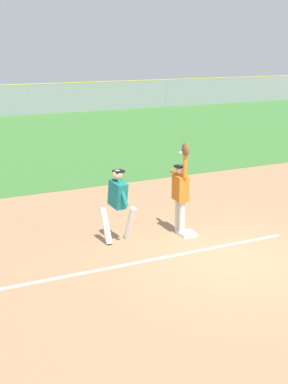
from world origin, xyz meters
TOP-DOWN VIEW (x-y plane):
  - ground_plane at (0.00, 0.00)m, footprint 79.24×79.24m
  - outfield_grass at (0.00, 16.22)m, footprint 49.57×18.63m
  - chalk_foul_line at (-4.12, 0.86)m, footprint 12.00×0.27m
  - first_base at (-0.12, 1.76)m, footprint 0.39×0.39m
  - fielder at (-0.22, 1.92)m, footprint 0.30×0.90m
  - runner at (-1.76, 2.13)m, footprint 0.78×0.85m
  - baseball at (-0.17, 2.05)m, footprint 0.07×0.07m
  - parked_car_silver at (3.04, 29.96)m, footprint 4.47×2.26m
  - parked_car_tan at (8.65, 29.77)m, footprint 4.59×2.51m

SIDE VIEW (x-z plane):
  - ground_plane at x=0.00m, z-range 0.00..0.00m
  - chalk_foul_line at x=-4.12m, z-range 0.00..0.01m
  - outfield_grass at x=0.00m, z-range 0.00..0.01m
  - first_base at x=-0.12m, z-range 0.00..0.08m
  - parked_car_silver at x=3.04m, z-range 0.05..1.30m
  - parked_car_tan at x=8.65m, z-range 0.05..1.30m
  - runner at x=-1.76m, z-range 0.14..1.86m
  - fielder at x=-0.22m, z-range -0.02..2.26m
  - baseball at x=-0.17m, z-range 1.94..2.01m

